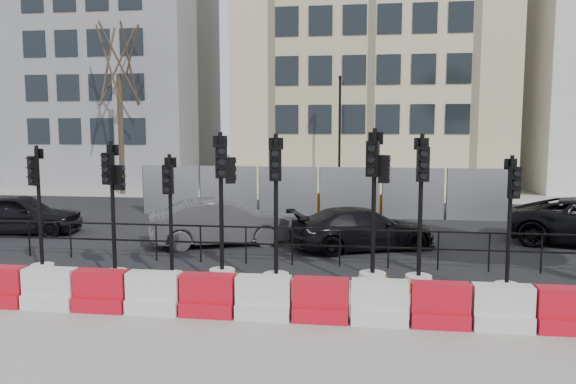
# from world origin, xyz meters

# --- Properties ---
(ground) EXTENTS (120.00, 120.00, 0.00)m
(ground) POSITION_xyz_m (0.00, 0.00, 0.00)
(ground) COLOR #51514C
(ground) RESTS_ON ground
(sidewalk_near) EXTENTS (40.00, 6.00, 0.02)m
(sidewalk_near) POSITION_xyz_m (0.00, -3.00, 0.01)
(sidewalk_near) COLOR gray
(sidewalk_near) RESTS_ON ground
(road) EXTENTS (40.00, 14.00, 0.03)m
(road) POSITION_xyz_m (0.00, 7.00, 0.01)
(road) COLOR black
(road) RESTS_ON ground
(sidewalk_far) EXTENTS (40.00, 4.00, 0.02)m
(sidewalk_far) POSITION_xyz_m (0.00, 16.00, 0.01)
(sidewalk_far) COLOR gray
(sidewalk_far) RESTS_ON ground
(building_grey) EXTENTS (11.00, 9.06, 14.00)m
(building_grey) POSITION_xyz_m (-14.00, 21.99, 7.00)
(building_grey) COLOR gray
(building_grey) RESTS_ON ground
(building_cream) EXTENTS (15.00, 10.06, 18.00)m
(building_cream) POSITION_xyz_m (2.00, 21.99, 9.00)
(building_cream) COLOR beige
(building_cream) RESTS_ON ground
(kerb_railing) EXTENTS (18.00, 0.04, 1.00)m
(kerb_railing) POSITION_xyz_m (0.00, 1.20, 0.69)
(kerb_railing) COLOR black
(kerb_railing) RESTS_ON ground
(heras_fencing) EXTENTS (14.33, 1.72, 2.00)m
(heras_fencing) POSITION_xyz_m (-0.49, 9.71, 0.71)
(heras_fencing) COLOR #92959A
(heras_fencing) RESTS_ON ground
(lamp_post_far) EXTENTS (0.12, 0.56, 6.00)m
(lamp_post_far) POSITION_xyz_m (0.50, 14.98, 3.22)
(lamp_post_far) COLOR black
(lamp_post_far) RESTS_ON ground
(tree_bare_far) EXTENTS (2.00, 2.00, 9.00)m
(tree_bare_far) POSITION_xyz_m (-11.00, 15.50, 6.65)
(tree_bare_far) COLOR #473828
(tree_bare_far) RESTS_ON ground
(barrier_row) EXTENTS (15.70, 0.50, 0.80)m
(barrier_row) POSITION_xyz_m (-0.00, -2.80, 0.37)
(barrier_row) COLOR red
(barrier_row) RESTS_ON ground
(traffic_signal_a) EXTENTS (0.61, 0.61, 3.10)m
(traffic_signal_a) POSITION_xyz_m (-5.54, -0.92, 0.64)
(traffic_signal_a) COLOR silver
(traffic_signal_a) RESTS_ON ground
(traffic_signal_b) EXTENTS (0.63, 0.63, 3.22)m
(traffic_signal_b) POSITION_xyz_m (-3.59, -1.26, 0.77)
(traffic_signal_b) COLOR silver
(traffic_signal_b) RESTS_ON ground
(traffic_signal_c) EXTENTS (0.58, 0.58, 2.94)m
(traffic_signal_c) POSITION_xyz_m (-2.34, -1.16, 0.61)
(traffic_signal_c) COLOR silver
(traffic_signal_c) RESTS_ON ground
(traffic_signal_d) EXTENTS (0.67, 0.67, 3.41)m
(traffic_signal_d) POSITION_xyz_m (-1.26, -0.93, 0.81)
(traffic_signal_d) COLOR silver
(traffic_signal_d) RESTS_ON ground
(traffic_signal_e) EXTENTS (0.66, 0.66, 3.37)m
(traffic_signal_e) POSITION_xyz_m (-0.04, -1.11, 0.70)
(traffic_signal_e) COLOR silver
(traffic_signal_e) RESTS_ON ground
(traffic_signal_f) EXTENTS (0.69, 0.69, 3.49)m
(traffic_signal_f) POSITION_xyz_m (2.00, -0.81, 0.83)
(traffic_signal_f) COLOR silver
(traffic_signal_f) RESTS_ON ground
(traffic_signal_g) EXTENTS (0.66, 0.66, 3.37)m
(traffic_signal_g) POSITION_xyz_m (2.96, -0.85, 0.70)
(traffic_signal_g) COLOR silver
(traffic_signal_g) RESTS_ON ground
(traffic_signal_h) EXTENTS (0.58, 0.58, 2.96)m
(traffic_signal_h) POSITION_xyz_m (4.69, -1.04, 0.61)
(traffic_signal_h) COLOR silver
(traffic_signal_h) RESTS_ON ground
(car_a) EXTENTS (3.20, 4.68, 1.38)m
(car_a) POSITION_xyz_m (-9.52, 4.17, 0.69)
(car_a) COLOR black
(car_a) RESTS_ON ground
(car_b) EXTENTS (4.60, 5.30, 1.39)m
(car_b) POSITION_xyz_m (-2.44, 3.40, 0.69)
(car_b) COLOR #424146
(car_b) RESTS_ON ground
(car_c) EXTENTS (4.72, 5.44, 1.23)m
(car_c) POSITION_xyz_m (1.75, 3.41, 0.61)
(car_c) COLOR black
(car_c) RESTS_ON ground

